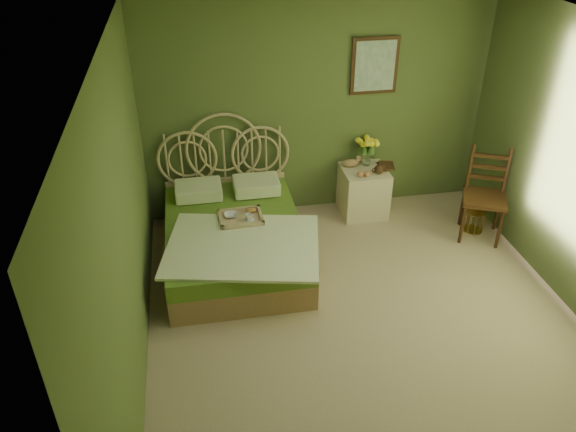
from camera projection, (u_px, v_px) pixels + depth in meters
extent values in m
plane|color=tan|center=(367.00, 326.00, 5.21)|extent=(4.50, 4.50, 0.00)
plane|color=silver|center=(395.00, 43.00, 3.84)|extent=(4.50, 4.50, 0.00)
plane|color=#516535|center=(317.00, 107.00, 6.41)|extent=(4.00, 0.00, 4.00)
plane|color=#516535|center=(125.00, 230.00, 4.23)|extent=(0.00, 4.50, 4.50)
cube|color=#311B0D|center=(375.00, 66.00, 6.25)|extent=(0.54, 0.03, 0.64)
cube|color=silver|center=(375.00, 66.00, 6.24)|extent=(0.46, 0.01, 0.56)
cube|color=tan|center=(235.00, 250.00, 6.00)|extent=(1.40, 1.87, 0.28)
cube|color=olive|center=(234.00, 232.00, 5.88)|extent=(1.40, 1.87, 0.19)
cube|color=white|center=(243.00, 246.00, 5.48)|extent=(1.67, 1.40, 0.03)
cube|color=white|center=(198.00, 190.00, 6.28)|extent=(0.51, 0.37, 0.15)
cube|color=white|center=(256.00, 185.00, 6.38)|extent=(0.51, 0.37, 0.15)
cube|color=tan|center=(241.00, 220.00, 5.87)|extent=(0.46, 0.37, 0.04)
ellipsoid|color=#B77A38|center=(251.00, 210.00, 5.94)|extent=(0.12, 0.07, 0.05)
cube|color=beige|center=(363.00, 191.00, 6.80)|extent=(0.53, 0.53, 0.58)
cylinder|color=silver|center=(367.00, 158.00, 6.71)|extent=(0.10, 0.10, 0.18)
ellipsoid|color=tan|center=(351.00, 163.00, 6.68)|extent=(0.21, 0.11, 0.10)
sphere|color=#CA764E|center=(360.00, 174.00, 6.48)|extent=(0.07, 0.07, 0.07)
sphere|color=#CA764E|center=(367.00, 174.00, 6.47)|extent=(0.07, 0.07, 0.07)
cube|color=#311B0D|center=(484.00, 199.00, 6.24)|extent=(0.61, 0.61, 0.04)
cylinder|color=#311B0D|center=(472.00, 228.00, 6.17)|extent=(0.04, 0.04, 0.49)
cylinder|color=#311B0D|center=(505.00, 225.00, 6.23)|extent=(0.04, 0.04, 0.49)
cylinder|color=#311B0D|center=(457.00, 210.00, 6.51)|extent=(0.04, 0.04, 0.49)
cylinder|color=#311B0D|center=(488.00, 207.00, 6.56)|extent=(0.04, 0.04, 0.49)
cube|color=#311B0D|center=(481.00, 169.00, 6.26)|extent=(0.38, 0.21, 0.55)
cylinder|color=#AF8338|center=(472.00, 230.00, 6.60)|extent=(0.22, 0.22, 0.01)
cylinder|color=#AF8338|center=(474.00, 221.00, 6.53)|extent=(0.22, 0.22, 0.25)
cone|color=#AF8338|center=(476.00, 208.00, 6.44)|extent=(0.22, 0.22, 0.09)
imported|color=#381E0F|center=(379.00, 167.00, 6.68)|extent=(0.18, 0.23, 0.02)
imported|color=#472819|center=(379.00, 165.00, 6.67)|extent=(0.22, 0.27, 0.02)
imported|color=white|center=(231.00, 215.00, 5.88)|extent=(0.14, 0.14, 0.03)
imported|color=white|center=(249.00, 217.00, 5.80)|extent=(0.10, 0.10, 0.07)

